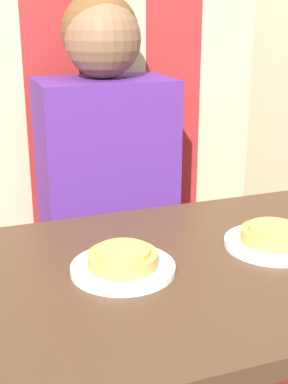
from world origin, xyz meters
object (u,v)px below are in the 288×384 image
(pizza_right, at_px, (273,234))
(pizza_left, at_px, (123,258))
(plate_left, at_px, (123,268))
(plate_right, at_px, (272,244))
(person, at_px, (105,128))

(pizza_right, bearing_deg, pizza_left, 180.00)
(plate_left, distance_m, pizza_right, 0.30)
(plate_right, height_order, pizza_right, pizza_right)
(plate_left, distance_m, pizza_left, 0.02)
(pizza_right, bearing_deg, plate_left, -180.00)
(person, xyz_separation_m, pizza_left, (-0.15, -0.64, -0.09))
(plate_right, bearing_deg, pizza_left, 180.00)
(person, height_order, pizza_right, person)
(plate_right, relative_size, pizza_right, 1.50)
(plate_right, xyz_separation_m, pizza_left, (-0.30, 0.00, 0.02))
(plate_right, distance_m, pizza_left, 0.30)
(plate_left, bearing_deg, person, 76.67)
(pizza_right, bearing_deg, plate_right, -90.00)
(plate_left, relative_size, pizza_left, 1.50)
(plate_right, relative_size, pizza_left, 1.50)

